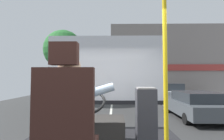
% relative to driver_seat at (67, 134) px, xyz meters
% --- Properties ---
extents(ground, '(18.00, 44.00, 0.06)m').
position_rel_driver_seat_xyz_m(ground, '(0.20, 9.42, -1.35)').
color(ground, '#323232').
extents(driver_seat, '(0.48, 0.48, 1.30)m').
position_rel_driver_seat_xyz_m(driver_seat, '(0.00, 0.00, 0.00)').
color(driver_seat, black).
rests_on(driver_seat, bus_floor).
extents(bus_driver, '(0.82, 0.57, 0.78)m').
position_rel_driver_seat_xyz_m(bus_driver, '(-0.00, 0.12, 0.18)').
color(bus_driver, '#282833').
rests_on(bus_driver, driver_seat).
extents(steering_console, '(1.10, 1.03, 0.86)m').
position_rel_driver_seat_xyz_m(steering_console, '(-0.00, 1.23, -0.32)').
color(steering_console, '#282623').
rests_on(steering_console, bus_floor).
extents(handrail_pole, '(0.04, 0.04, 2.04)m').
position_rel_driver_seat_xyz_m(handrail_pole, '(0.91, 0.28, 0.47)').
color(handrail_pole, gold).
rests_on(handrail_pole, bus_floor).
extents(fare_box, '(0.27, 0.24, 0.89)m').
position_rel_driver_seat_xyz_m(fare_box, '(0.84, 0.99, -0.11)').
color(fare_box, '#333338').
rests_on(fare_box, bus_floor).
extents(windshield_panel, '(2.50, 0.08, 1.48)m').
position_rel_driver_seat_xyz_m(windshield_panel, '(0.20, 2.24, 0.50)').
color(windshield_panel, silver).
extents(street_tree, '(2.77, 2.77, 5.25)m').
position_rel_driver_seat_xyz_m(street_tree, '(-3.25, 10.66, 2.52)').
color(street_tree, '#4C3828').
rests_on(street_tree, ground).
extents(shop_building, '(11.53, 4.70, 7.25)m').
position_rel_driver_seat_xyz_m(shop_building, '(5.79, 17.70, 2.30)').
color(shop_building, gray).
rests_on(shop_building, ground).
extents(parked_car_charcoal, '(1.98, 3.93, 1.20)m').
position_rel_driver_seat_xyz_m(parked_car_charcoal, '(4.11, 6.56, -0.71)').
color(parked_car_charcoal, '#474C51').
rests_on(parked_car_charcoal, ground).
extents(parked_car_silver, '(1.95, 4.34, 1.45)m').
position_rel_driver_seat_xyz_m(parked_car_silver, '(4.51, 11.97, -0.58)').
color(parked_car_silver, silver).
rests_on(parked_car_silver, ground).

